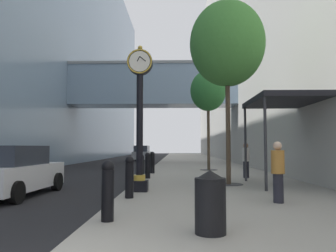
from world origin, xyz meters
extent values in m
plane|color=black|center=(0.00, 27.00, 0.00)|extent=(110.00, 110.00, 0.00)
cube|color=#9E998E|center=(3.49, 30.00, 0.07)|extent=(6.98, 80.00, 0.14)
cube|color=#758EA8|center=(-12.32, 30.00, 13.95)|extent=(9.00, 80.00, 27.89)
cube|color=#758EA8|center=(-0.42, 26.53, 7.06)|extent=(15.40, 3.20, 3.53)
cube|color=gray|center=(-0.42, 26.53, 8.94)|extent=(15.40, 3.40, 0.24)
cube|color=#B7B2A8|center=(11.48, 30.00, 13.51)|extent=(9.00, 80.00, 27.01)
cube|color=black|center=(0.52, 7.54, 0.32)|extent=(0.55, 0.55, 0.35)
cylinder|color=gold|center=(0.52, 7.54, 0.58)|extent=(0.39, 0.38, 0.18)
cylinder|color=black|center=(0.52, 7.54, 2.32)|extent=(0.22, 0.22, 3.30)
cylinder|color=black|center=(0.52, 7.54, 4.39)|extent=(0.84, 0.28, 0.84)
torus|color=gold|center=(0.52, 7.38, 4.39)|extent=(0.82, 0.05, 0.82)
cylinder|color=white|center=(0.52, 7.39, 4.39)|extent=(0.69, 0.01, 0.69)
cylinder|color=white|center=(0.52, 7.69, 4.39)|extent=(0.69, 0.01, 0.69)
sphere|color=gold|center=(0.52, 7.54, 4.88)|extent=(0.16, 0.16, 0.16)
cube|color=black|center=(0.48, 7.38, 4.47)|extent=(0.10, 0.01, 0.16)
cube|color=black|center=(0.62, 7.38, 4.47)|extent=(0.22, 0.01, 0.19)
cylinder|color=black|center=(0.40, 3.18, 0.63)|extent=(0.24, 0.24, 0.99)
sphere|color=black|center=(0.40, 3.18, 1.19)|extent=(0.25, 0.25, 0.25)
cylinder|color=black|center=(0.40, 6.10, 0.63)|extent=(0.24, 0.24, 0.99)
sphere|color=black|center=(0.40, 6.10, 1.19)|extent=(0.25, 0.25, 0.25)
cylinder|color=black|center=(0.40, 9.03, 0.63)|extent=(0.24, 0.24, 0.99)
sphere|color=black|center=(0.40, 9.03, 1.19)|extent=(0.25, 0.25, 0.25)
cylinder|color=black|center=(0.40, 11.96, 0.63)|extent=(0.24, 0.24, 0.99)
sphere|color=black|center=(0.40, 11.96, 1.19)|extent=(0.25, 0.25, 0.25)
cylinder|color=black|center=(0.40, 14.88, 0.63)|extent=(0.24, 0.24, 0.99)
sphere|color=black|center=(0.40, 14.88, 1.19)|extent=(0.25, 0.25, 0.25)
cylinder|color=#333335|center=(3.72, 9.56, 0.15)|extent=(1.10, 1.10, 0.02)
cylinder|color=#4C3D2D|center=(3.72, 9.56, 2.34)|extent=(0.18, 0.18, 4.40)
ellipsoid|color=#428438|center=(3.72, 9.56, 5.64)|extent=(2.94, 2.94, 3.38)
cylinder|color=#333335|center=(3.72, 17.58, 0.15)|extent=(1.10, 1.10, 0.02)
cylinder|color=#4C3D2D|center=(3.72, 17.58, 2.22)|extent=(0.18, 0.18, 4.17)
ellipsoid|color=#2D7033|center=(3.72, 17.58, 5.15)|extent=(2.26, 2.26, 2.60)
cylinder|color=black|center=(2.30, 2.30, 0.60)|extent=(0.52, 0.52, 0.92)
cone|color=black|center=(2.30, 2.30, 1.11)|extent=(0.53, 0.53, 0.16)
cylinder|color=#23232D|center=(4.97, 12.34, 0.52)|extent=(0.34, 0.34, 0.77)
cylinder|color=silver|center=(4.97, 12.34, 1.22)|extent=(0.45, 0.45, 0.62)
sphere|color=#9E7556|center=(4.97, 12.34, 1.64)|extent=(0.23, 0.23, 0.23)
cylinder|color=#23232D|center=(4.36, 5.41, 0.51)|extent=(0.36, 0.36, 0.75)
cylinder|color=#B77A33|center=(4.36, 5.41, 1.19)|extent=(0.47, 0.47, 0.60)
sphere|color=beige|center=(4.36, 5.41, 1.61)|extent=(0.23, 0.23, 0.23)
cube|color=black|center=(5.78, 9.31, 3.34)|extent=(2.40, 3.60, 0.20)
cylinder|color=#333338|center=(4.66, 7.71, 1.74)|extent=(0.10, 0.10, 3.20)
cylinder|color=#333338|center=(4.66, 10.91, 1.74)|extent=(0.10, 0.10, 3.20)
cube|color=silver|center=(-3.53, 7.31, 0.61)|extent=(1.86, 4.26, 0.78)
cube|color=#282D38|center=(-3.54, 7.10, 1.30)|extent=(1.59, 2.40, 0.64)
cylinder|color=black|center=(-4.36, 8.77, 0.32)|extent=(0.24, 0.65, 0.64)
cylinder|color=black|center=(-2.62, 8.72, 0.32)|extent=(0.24, 0.65, 0.64)
cylinder|color=black|center=(-2.71, 5.86, 0.32)|extent=(0.24, 0.65, 0.64)
cube|color=#B7BABF|center=(-2.20, 34.01, 0.64)|extent=(1.83, 4.19, 0.84)
cube|color=#282D38|center=(-2.21, 33.80, 1.39)|extent=(1.57, 2.36, 0.69)
cylinder|color=black|center=(-3.02, 35.44, 0.32)|extent=(0.24, 0.65, 0.64)
cylinder|color=black|center=(-1.31, 35.39, 0.32)|extent=(0.24, 0.65, 0.64)
cylinder|color=black|center=(-3.10, 32.62, 0.32)|extent=(0.24, 0.65, 0.64)
cylinder|color=black|center=(-1.39, 32.58, 0.32)|extent=(0.24, 0.65, 0.64)
camera|label=1|loc=(1.75, -3.29, 1.58)|focal=35.41mm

